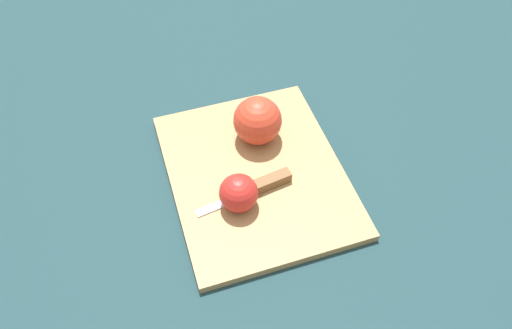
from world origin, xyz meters
TOP-DOWN VIEW (x-y plane):
  - ground_plane at (0.00, 0.00)m, footprint 4.00×4.00m
  - cutting_board at (0.00, 0.00)m, footprint 0.42×0.37m
  - apple_half_left at (-0.08, 0.01)m, footprint 0.09×0.09m
  - apple_half_right at (0.07, -0.04)m, footprint 0.06×0.06m
  - knife at (0.04, 0.01)m, footprint 0.08×0.17m

SIDE VIEW (x-z plane):
  - ground_plane at x=0.00m, z-range 0.00..0.00m
  - cutting_board at x=0.00m, z-range 0.00..0.02m
  - knife at x=0.04m, z-range 0.01..0.03m
  - apple_half_right at x=0.07m, z-range 0.02..0.08m
  - apple_half_left at x=-0.08m, z-range 0.02..0.10m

